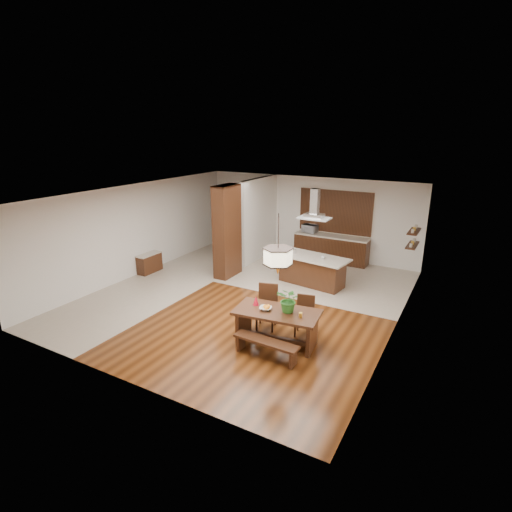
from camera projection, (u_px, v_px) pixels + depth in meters
The scene contains 25 objects.
room_shell at pixel (246, 225), 10.59m from camera, with size 9.00×9.04×2.92m.
tile_hallway at pixel (171, 279), 12.49m from camera, with size 2.50×9.00×0.01m, color #B8AB99.
tile_kitchen at pixel (320, 277), 12.72m from camera, with size 5.50×4.00×0.01m, color #B8AB99.
soffit_band at pixel (246, 194), 10.34m from camera, with size 8.00×9.00×0.02m, color #412110.
partition_pier at pixel (227, 232), 12.43m from camera, with size 0.45×1.00×2.90m, color black.
partition_stub at pixel (259, 219), 14.18m from camera, with size 0.18×2.40×2.90m, color silver.
hallway_console at pixel (149, 263), 13.06m from camera, with size 0.37×0.88×0.63m, color black.
hallway_doorway at pixel (244, 220), 15.82m from camera, with size 1.10×0.20×2.10m, color black.
rear_counter at pixel (331, 248), 14.11m from camera, with size 2.60×0.62×0.95m.
kitchen_window at pixel (335, 212), 13.94m from camera, with size 2.60×0.08×1.50m, color #A66732.
shelf_lower at pixel (412, 245), 11.16m from camera, with size 0.26×0.90×0.04m, color black.
shelf_upper at pixel (414, 231), 11.04m from camera, with size 0.26×0.90×0.04m, color black.
dining_table at pixel (277, 319), 8.65m from camera, with size 1.92×1.13×0.76m.
dining_bench at pixel (266, 349), 8.18m from camera, with size 1.41×0.31×0.40m, color black, non-canonical shape.
dining_chair_left at pixel (266, 307), 9.32m from camera, with size 0.46×0.46×1.05m, color black, non-canonical shape.
dining_chair_right at pixel (304, 316), 9.01m from camera, with size 0.41×0.41×0.92m, color black, non-canonical shape.
pendant_lantern at pixel (278, 245), 8.14m from camera, with size 0.64×0.64×1.31m, color beige, non-canonical shape.
foliage_plant at pixel (289, 300), 8.46m from camera, with size 0.50×0.44×0.56m, color #2A6923.
fruit_bowl at pixel (265, 308), 8.64m from camera, with size 0.26×0.26×0.06m, color beige.
napkin_cone at pixel (256, 301), 8.85m from camera, with size 0.13×0.13×0.21m, color red.
gold_ornament at pixel (301, 315), 8.28m from camera, with size 0.08×0.08×0.11m, color gold.
kitchen_island at pixel (312, 270), 11.98m from camera, with size 2.30×1.26×0.90m.
range_hood at pixel (315, 204), 11.38m from camera, with size 0.90×0.55×0.87m, color silver, non-canonical shape.
island_cup at pixel (323, 257), 11.56m from camera, with size 0.11×0.11×0.09m, color silver.
microwave at pixel (310, 228), 14.33m from camera, with size 0.52×0.35×0.29m, color silver.
Camera 1 is at (5.26, -8.91, 4.50)m, focal length 28.00 mm.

